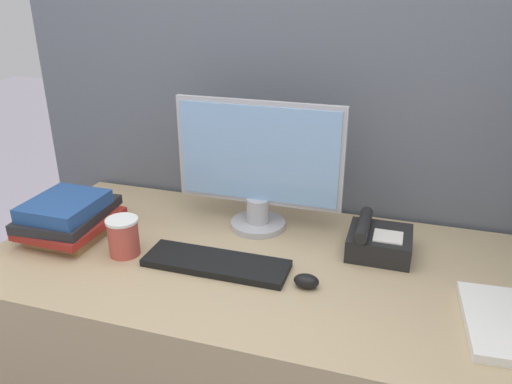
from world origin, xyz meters
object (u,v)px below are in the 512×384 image
keyboard (216,263)px  mouse (306,281)px  monitor (258,168)px  coffee_cup (123,237)px  desk_telephone (378,241)px  book_stack (69,217)px

keyboard → mouse: 0.26m
monitor → keyboard: size_ratio=1.30×
coffee_cup → desk_telephone: coffee_cup is taller
keyboard → book_stack: bearing=175.2°
mouse → coffee_cup: 0.54m
mouse → book_stack: size_ratio=0.22×
coffee_cup → book_stack: 0.23m
keyboard → mouse: size_ratio=6.10×
coffee_cup → desk_telephone: bearing=17.7°
coffee_cup → desk_telephone: (0.70, 0.22, -0.02)m
keyboard → mouse: mouse is taller
book_stack → desk_telephone: book_stack is taller
keyboard → book_stack: book_stack is taller
desk_telephone → coffee_cup: bearing=-162.3°
monitor → mouse: monitor is taller
mouse → desk_telephone: bearing=55.5°
monitor → desk_telephone: bearing=-8.6°
monitor → desk_telephone: 0.42m
book_stack → monitor: bearing=22.5°
book_stack → desk_telephone: bearing=10.3°
desk_telephone → keyboard: bearing=-153.5°
book_stack → coffee_cup: bearing=-14.1°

